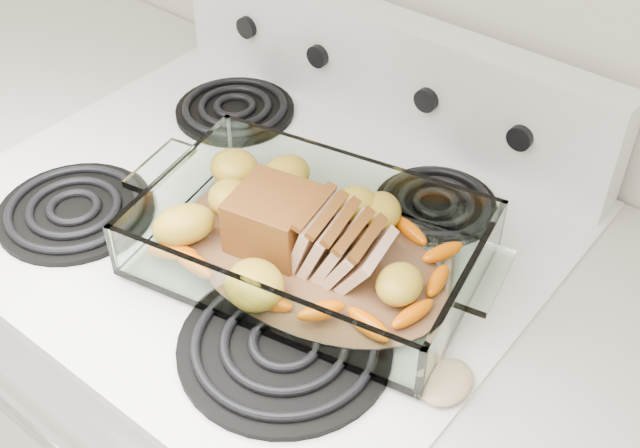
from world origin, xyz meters
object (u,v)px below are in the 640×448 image
Objects in this scene: pork_roast at (298,227)px; electric_range at (270,407)px; counter_left at (39,251)px; baking_dish at (310,249)px.

electric_range is at bearing 143.51° from pork_roast.
pork_roast is at bearing -19.49° from electric_range.
counter_left is 0.94m from baking_dish.
electric_range reaches higher than counter_left.
baking_dish is 2.03× the size of pork_roast.
electric_range is at bearing 152.33° from baking_dish.
electric_range is 0.52m from pork_roast.
electric_range is 0.67m from counter_left.
pork_roast reaches higher than baking_dish.
pork_roast is at bearing 168.94° from baking_dish.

